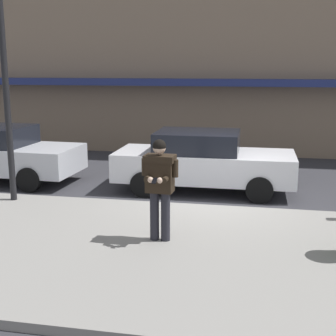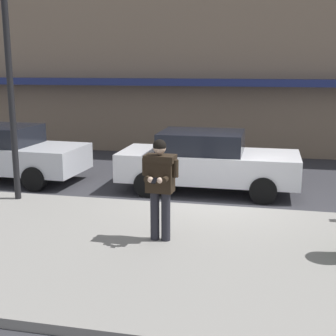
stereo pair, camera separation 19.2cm
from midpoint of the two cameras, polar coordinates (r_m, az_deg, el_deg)
name	(u,v)px [view 1 (the left image)]	position (r m, az deg, el deg)	size (l,w,h in m)	color
ground_plane	(214,208)	(10.67, 5.17, -4.91)	(80.00, 80.00, 0.00)	#333338
sidewalk	(259,258)	(7.92, 10.37, -10.80)	(32.00, 5.30, 0.14)	gray
curb_paint_line	(259,210)	(10.67, 10.56, -5.06)	(28.00, 0.12, 0.01)	silver
parked_sedan_mid	(203,161)	(11.94, 3.81, 0.89)	(4.51, 1.95, 1.54)	silver
man_texting_on_phone	(160,179)	(8.05, -1.71, -1.35)	(0.65, 0.60, 1.81)	#23232B
street_lamp_post	(4,67)	(11.00, -19.82, 11.55)	(0.36, 0.36, 4.88)	black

